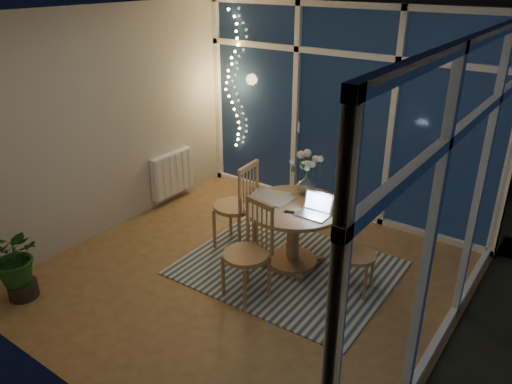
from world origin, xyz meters
TOP-DOWN VIEW (x-y plane):
  - floor at (0.00, 0.00)m, footprint 4.00×4.00m
  - ceiling at (0.00, 0.00)m, footprint 4.00×4.00m
  - wall_back at (0.00, 2.00)m, footprint 4.00×0.04m
  - wall_front at (0.00, -2.00)m, footprint 4.00×0.04m
  - wall_left at (-2.00, 0.00)m, footprint 0.04×4.00m
  - wall_right at (2.00, 0.00)m, footprint 0.04×4.00m
  - window_wall_back at (0.00, 1.96)m, footprint 4.00×0.10m
  - window_wall_right at (1.96, 0.00)m, footprint 0.10×4.00m
  - radiator at (-1.94, 0.90)m, footprint 0.10×0.70m
  - fairy_lights at (-1.65, 1.88)m, footprint 0.24×0.10m
  - garden_patio at (0.50, 5.00)m, footprint 12.00×6.00m
  - garden_fence at (0.00, 5.50)m, footprint 11.00×0.08m
  - neighbour_roof at (0.30, 8.50)m, footprint 7.00×3.00m
  - garden_shrubs at (-0.80, 3.40)m, footprint 0.90×0.90m
  - rug at (0.25, 0.37)m, footprint 2.19×1.77m
  - dining_table at (0.25, 0.47)m, footprint 1.07×1.07m
  - chair_left at (-0.50, 0.42)m, footprint 0.53×0.53m
  - chair_right at (1.01, 0.43)m, footprint 0.45×0.45m
  - chair_front at (0.20, -0.29)m, footprint 0.54×0.54m
  - laptop at (0.53, 0.38)m, footprint 0.32×0.28m
  - flower_vase at (0.20, 0.79)m, footprint 0.21×0.21m
  - bowl at (0.64, 0.64)m, footprint 0.16×0.16m
  - newspapers at (-0.04, 0.48)m, footprint 0.46×0.39m
  - phone at (0.30, 0.30)m, footprint 0.11×0.08m
  - potted_plant at (-1.57, -1.56)m, footprint 0.69×0.65m

SIDE VIEW (x-z plane):
  - garden_patio at x=0.50m, z-range -0.11..-0.01m
  - floor at x=0.00m, z-range 0.00..0.00m
  - rug at x=0.25m, z-range 0.00..0.01m
  - dining_table at x=0.25m, z-range 0.00..0.71m
  - potted_plant at x=-1.57m, z-range 0.00..0.76m
  - radiator at x=-1.94m, z-range 0.11..0.69m
  - chair_right at x=1.01m, z-range 0.00..0.84m
  - garden_shrubs at x=-0.80m, z-range 0.00..0.90m
  - chair_front at x=0.20m, z-range 0.00..1.00m
  - chair_left at x=-0.50m, z-range 0.00..1.06m
  - phone at x=0.30m, z-range 0.71..0.72m
  - newspapers at x=-0.04m, z-range 0.71..0.73m
  - bowl at x=0.64m, z-range 0.71..0.75m
  - flower_vase at x=0.20m, z-range 0.71..0.92m
  - laptop at x=0.53m, z-range 0.71..0.94m
  - garden_fence at x=0.00m, z-range 0.00..1.80m
  - wall_back at x=0.00m, z-range 0.00..2.60m
  - wall_front at x=0.00m, z-range 0.00..2.60m
  - wall_left at x=-2.00m, z-range 0.00..2.60m
  - wall_right at x=2.00m, z-range 0.00..2.60m
  - window_wall_back at x=0.00m, z-range 0.00..2.60m
  - window_wall_right at x=1.96m, z-range 0.00..2.60m
  - fairy_lights at x=-1.65m, z-range 0.60..2.45m
  - neighbour_roof at x=0.30m, z-range 1.10..3.30m
  - ceiling at x=0.00m, z-range 2.60..2.60m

